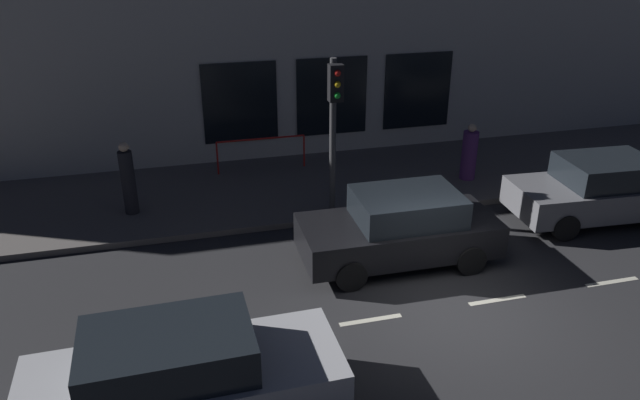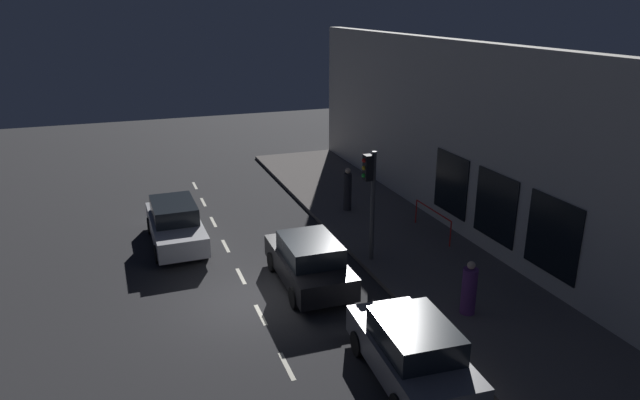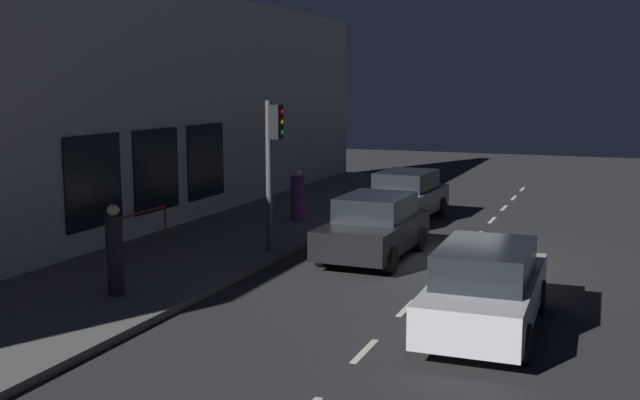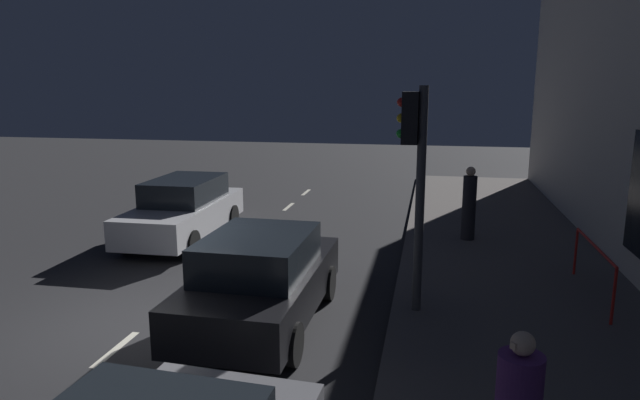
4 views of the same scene
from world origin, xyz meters
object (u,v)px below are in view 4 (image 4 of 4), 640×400
object	(u,v)px
pedestrian_1	(469,205)
parked_car_1	(261,279)
traffic_light	(415,163)
parked_car_0	(184,209)

from	to	relation	value
pedestrian_1	parked_car_1	bearing A→B (deg)	78.88
traffic_light	pedestrian_1	bearing A→B (deg)	75.82
traffic_light	pedestrian_1	distance (m)	5.24
parked_car_0	pedestrian_1	world-z (taller)	pedestrian_1
parked_car_1	traffic_light	bearing A→B (deg)	19.05
traffic_light	parked_car_0	xyz separation A→B (m)	(-5.96, 3.94, -1.89)
parked_car_1	pedestrian_1	world-z (taller)	pedestrian_1
parked_car_0	pedestrian_1	bearing A→B (deg)	-173.98
parked_car_0	pedestrian_1	size ratio (longest dim) A/B	2.50
pedestrian_1	parked_car_0	bearing A→B (deg)	28.65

